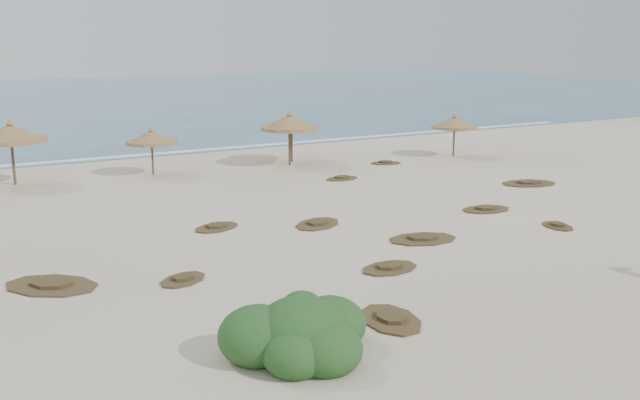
{
  "coord_description": "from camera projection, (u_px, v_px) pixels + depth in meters",
  "views": [
    {
      "loc": [
        -12.39,
        -16.04,
        6.68
      ],
      "look_at": [
        0.07,
        5.0,
        1.24
      ],
      "focal_mm": 40.0,
      "sensor_mm": 36.0,
      "label": 1
    }
  ],
  "objects": [
    {
      "name": "scrub_5",
      "position": [
        529.0,
        183.0,
        34.18
      ],
      "size": [
        3.1,
        2.44,
        0.16
      ],
      "rotation": [
        0.0,
        0.0,
        2.87
      ],
      "color": "#503C23",
      "rests_on": "ground"
    },
    {
      "name": "scrub_1",
      "position": [
        51.0,
        285.0,
        19.86
      ],
      "size": [
        3.21,
        3.25,
        0.16
      ],
      "rotation": [
        0.0,
        0.0,
        2.33
      ],
      "color": "#503C23",
      "rests_on": "ground"
    },
    {
      "name": "ocean",
      "position": [
        18.0,
        100.0,
        84.08
      ],
      "size": [
        200.0,
        100.0,
        0.01
      ],
      "primitive_type": "cube",
      "color": "#294F7B",
      "rests_on": "ground"
    },
    {
      "name": "scrub_12",
      "position": [
        558.0,
        226.0,
        26.26
      ],
      "size": [
        1.29,
        1.64,
        0.16
      ],
      "rotation": [
        0.0,
        0.0,
        1.3
      ],
      "color": "#503C23",
      "rests_on": "ground"
    },
    {
      "name": "scrub_3",
      "position": [
        318.0,
        224.0,
        26.56
      ],
      "size": [
        2.58,
        2.32,
        0.16
      ],
      "rotation": [
        0.0,
        0.0,
        0.53
      ],
      "color": "#503C23",
      "rests_on": "ground"
    },
    {
      "name": "scrub_9",
      "position": [
        422.0,
        238.0,
        24.55
      ],
      "size": [
        2.74,
        2.08,
        0.16
      ],
      "rotation": [
        0.0,
        0.0,
        2.93
      ],
      "color": "#503C23",
      "rests_on": "ground"
    },
    {
      "name": "palapa_2",
      "position": [
        11.0,
        134.0,
        33.52
      ],
      "size": [
        3.84,
        3.84,
        3.12
      ],
      "rotation": [
        0.0,
        0.0,
        -0.17
      ],
      "color": "brown",
      "rests_on": "ground"
    },
    {
      "name": "palapa_4",
      "position": [
        289.0,
        123.0,
        38.89
      ],
      "size": [
        4.27,
        4.27,
        3.01
      ],
      "rotation": [
        0.0,
        0.0,
        0.43
      ],
      "color": "brown",
      "rests_on": "ground"
    },
    {
      "name": "bush",
      "position": [
        300.0,
        334.0,
        15.38
      ],
      "size": [
        3.45,
        3.04,
        1.54
      ],
      "rotation": [
        0.0,
        0.0,
        -0.35
      ],
      "color": "#2B5725",
      "rests_on": "ground"
    },
    {
      "name": "scrub_10",
      "position": [
        386.0,
        163.0,
        39.92
      ],
      "size": [
        2.03,
        1.65,
        0.16
      ],
      "rotation": [
        0.0,
        0.0,
        2.81
      ],
      "color": "#503C23",
      "rests_on": "ground"
    },
    {
      "name": "scrub_2",
      "position": [
        183.0,
        279.0,
        20.35
      ],
      "size": [
        1.9,
        1.72,
        0.16
      ],
      "rotation": [
        0.0,
        0.0,
        0.56
      ],
      "color": "#503C23",
      "rests_on": "ground"
    },
    {
      "name": "scrub_14",
      "position": [
        389.0,
        268.0,
        21.39
      ],
      "size": [
        2.05,
        1.46,
        0.16
      ],
      "rotation": [
        0.0,
        0.0,
        0.11
      ],
      "color": "#503C23",
      "rests_on": "ground"
    },
    {
      "name": "ground",
      "position": [
        404.0,
        273.0,
        21.08
      ],
      "size": [
        160.0,
        160.0,
        0.0
      ],
      "primitive_type": "plane",
      "color": "beige",
      "rests_on": "ground"
    },
    {
      "name": "scrub_4",
      "position": [
        486.0,
        209.0,
        28.88
      ],
      "size": [
        2.24,
        1.6,
        0.16
      ],
      "rotation": [
        0.0,
        0.0,
        3.02
      ],
      "color": "#503C23",
      "rests_on": "ground"
    },
    {
      "name": "scrub_7",
      "position": [
        342.0,
        178.0,
        35.42
      ],
      "size": [
        1.83,
        1.26,
        0.16
      ],
      "rotation": [
        0.0,
        0.0,
        0.08
      ],
      "color": "#503C23",
      "rests_on": "ground"
    },
    {
      "name": "palapa_6",
      "position": [
        455.0,
        123.0,
        42.14
      ],
      "size": [
        3.46,
        3.46,
        2.54
      ],
      "rotation": [
        0.0,
        0.0,
        0.34
      ],
      "color": "brown",
      "rests_on": "ground"
    },
    {
      "name": "scrub_13",
      "position": [
        217.0,
        227.0,
        26.08
      ],
      "size": [
        2.19,
        1.83,
        0.16
      ],
      "rotation": [
        0.0,
        0.0,
        0.39
      ],
      "color": "#503C23",
      "rests_on": "ground"
    },
    {
      "name": "foam_line",
      "position": [
        142.0,
        155.0,
        42.92
      ],
      "size": [
        70.0,
        0.6,
        0.01
      ],
      "primitive_type": "cube",
      "color": "white",
      "rests_on": "ground"
    },
    {
      "name": "scrub_11",
      "position": [
        390.0,
        319.0,
        17.43
      ],
      "size": [
        1.83,
        2.39,
        0.16
      ],
      "rotation": [
        0.0,
        0.0,
        1.35
      ],
      "color": "#503C23",
      "rests_on": "ground"
    },
    {
      "name": "palapa_5",
      "position": [
        292.0,
        124.0,
        40.11
      ],
      "size": [
        3.27,
        3.27,
        2.79
      ],
      "rotation": [
        0.0,
        0.0,
        -0.1
      ],
      "color": "brown",
      "rests_on": "ground"
    },
    {
      "name": "palapa_3",
      "position": [
        151.0,
        138.0,
        36.18
      ],
      "size": [
        3.25,
        3.25,
        2.46
      ],
      "rotation": [
        0.0,
        0.0,
        0.28
      ],
      "color": "brown",
      "rests_on": "ground"
    }
  ]
}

